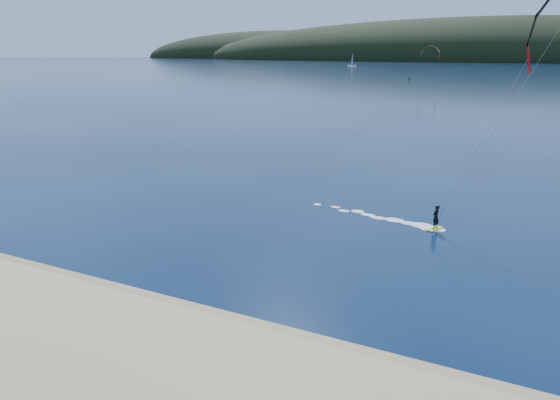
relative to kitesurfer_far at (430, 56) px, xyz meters
name	(u,v)px	position (x,y,z in m)	size (l,w,h in m)	color
ground	(130,367)	(25.37, -205.33, -10.71)	(1800.00, 1800.00, 0.00)	#061432
wet_sand	(192,317)	(25.37, -200.83, -10.66)	(220.00, 2.50, 0.10)	#8F7753
headland	(525,61)	(26.00, 539.95, -10.71)	(1200.00, 310.00, 140.00)	black
kitesurfer_far	(430,56)	(0.00, 0.00, 0.00)	(13.52, 6.54, 14.12)	#BEF11C
sailboat	(352,65)	(-99.26, 201.07, -9.94)	(7.51, 4.73, 10.51)	white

